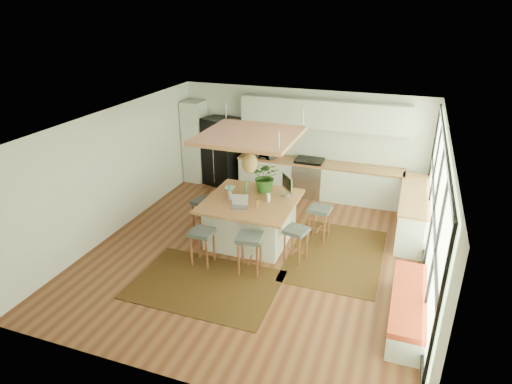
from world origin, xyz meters
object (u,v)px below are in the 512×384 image
at_px(stool_near_right, 250,255).
at_px(stool_right_back, 319,224).
at_px(stool_near_left, 203,247).
at_px(stool_right_front, 296,245).
at_px(monitor, 287,184).
at_px(microwave, 265,151).
at_px(island_plant, 266,180).
at_px(laptop, 239,202).
at_px(stool_left_side, 204,215).
at_px(fridge, 223,152).
at_px(island, 251,220).

relative_size(stool_near_right, stool_right_back, 1.03).
relative_size(stool_near_left, stool_right_front, 1.02).
bearing_deg(monitor, stool_right_back, 55.73).
bearing_deg(microwave, stool_right_back, -37.97).
bearing_deg(monitor, stool_near_left, -74.30).
distance_m(stool_right_back, monitor, 1.10).
bearing_deg(island_plant, laptop, -104.51).
bearing_deg(stool_right_back, stool_left_side, -170.56).
height_order(stool_right_front, stool_right_back, stool_right_back).
bearing_deg(microwave, stool_near_left, -79.10).
bearing_deg(island_plant, stool_near_right, -81.51).
xyz_separation_m(stool_near_left, laptop, (0.46, 0.79, 0.70)).
bearing_deg(stool_right_back, fridge, 145.24).
xyz_separation_m(stool_right_front, monitor, (-0.47, 0.95, 0.83)).
relative_size(stool_near_left, stool_left_side, 1.00).
distance_m(fridge, monitor, 3.35).
bearing_deg(microwave, stool_right_front, -51.54).
xyz_separation_m(microwave, island_plant, (0.74, -2.17, 0.09)).
distance_m(fridge, stool_right_front, 4.38).
bearing_deg(fridge, monitor, -25.97).
relative_size(island, stool_right_front, 2.62).
bearing_deg(laptop, fridge, 105.27).
bearing_deg(fridge, stool_right_front, -31.02).
height_order(stool_near_left, stool_near_right, stool_near_right).
distance_m(stool_near_left, stool_right_front, 1.81).
distance_m(monitor, island_plant, 0.50).
height_order(stool_right_front, island_plant, island_plant).
xyz_separation_m(stool_near_right, stool_right_front, (0.71, 0.66, 0.00)).
relative_size(island, laptop, 5.34).
bearing_deg(stool_near_right, laptop, 123.27).
bearing_deg(monitor, laptop, -78.80).
distance_m(stool_right_back, microwave, 3.02).
relative_size(fridge, stool_near_right, 2.41).
height_order(stool_near_right, stool_right_back, stool_near_right).
distance_m(stool_near_right, stool_right_front, 0.97).
xyz_separation_m(stool_right_front, laptop, (-1.20, 0.09, 0.70)).
xyz_separation_m(laptop, monitor, (0.74, 0.86, 0.14)).
xyz_separation_m(stool_near_left, microwave, (-0.03, 3.89, 0.75)).
xyz_separation_m(stool_left_side, island_plant, (1.30, 0.44, 0.84)).
relative_size(stool_near_left, microwave, 1.35).
bearing_deg(stool_right_front, monitor, 116.25).
relative_size(stool_near_left, stool_near_right, 0.93).
bearing_deg(island, stool_right_front, -24.24).
relative_size(stool_right_front, stool_left_side, 0.98).
distance_m(stool_near_left, microwave, 3.96).
height_order(stool_right_back, stool_left_side, stool_right_back).
height_order(stool_near_left, monitor, monitor).
bearing_deg(stool_right_front, laptop, 175.92).
height_order(island, stool_right_back, island).
distance_m(stool_right_back, stool_left_side, 2.54).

